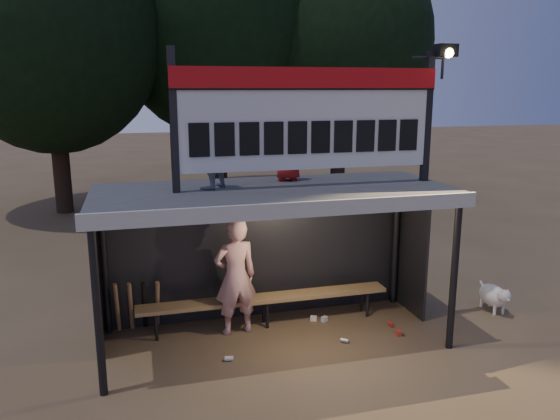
% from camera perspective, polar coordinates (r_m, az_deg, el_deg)
% --- Properties ---
extents(ground, '(80.00, 80.00, 0.00)m').
position_cam_1_polar(ground, '(8.41, -0.63, -13.40)').
color(ground, brown).
rests_on(ground, ground).
extents(player, '(0.71, 0.52, 1.81)m').
position_cam_1_polar(player, '(8.33, -4.67, -6.96)').
color(player, silver).
rests_on(player, ground).
extents(child_a, '(0.67, 0.67, 1.10)m').
position_cam_1_polar(child_a, '(7.60, -7.52, 6.29)').
color(child_a, slate).
rests_on(child_a, dugout_shelter).
extents(child_b, '(0.48, 0.32, 0.97)m').
position_cam_1_polar(child_b, '(8.23, 0.84, 6.44)').
color(child_b, '#A21918').
rests_on(child_b, dugout_shelter).
extents(dugout_shelter, '(5.10, 2.08, 2.32)m').
position_cam_1_polar(dugout_shelter, '(8.01, -1.09, -0.69)').
color(dugout_shelter, '#373739').
rests_on(dugout_shelter, ground).
extents(scoreboard_assembly, '(4.10, 0.27, 1.99)m').
position_cam_1_polar(scoreboard_assembly, '(7.72, 3.40, 9.87)').
color(scoreboard_assembly, black).
rests_on(scoreboard_assembly, dugout_shelter).
extents(bench, '(4.00, 0.35, 0.48)m').
position_cam_1_polar(bench, '(8.73, -1.54, -9.30)').
color(bench, '#977547').
rests_on(bench, ground).
extents(tree_left, '(6.46, 6.46, 9.27)m').
position_cam_1_polar(tree_left, '(17.55, -23.03, 17.66)').
color(tree_left, black).
rests_on(tree_left, ground).
extents(tree_mid, '(7.22, 7.22, 10.36)m').
position_cam_1_polar(tree_mid, '(19.20, -6.68, 19.98)').
color(tree_mid, black).
rests_on(tree_mid, ground).
extents(tree_right, '(6.08, 6.08, 8.72)m').
position_cam_1_polar(tree_right, '(19.16, 6.34, 17.06)').
color(tree_right, black).
rests_on(tree_right, ground).
extents(dog, '(0.36, 0.81, 0.49)m').
position_cam_1_polar(dog, '(9.96, 21.49, -8.33)').
color(dog, white).
rests_on(dog, ground).
extents(bats, '(0.69, 0.36, 0.84)m').
position_cam_1_polar(bats, '(8.77, -14.67, -9.63)').
color(bats, olive).
rests_on(bats, ground).
extents(litter, '(2.78, 1.06, 0.08)m').
position_cam_1_polar(litter, '(8.63, 5.82, -12.49)').
color(litter, '#B12F1E').
rests_on(litter, ground).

